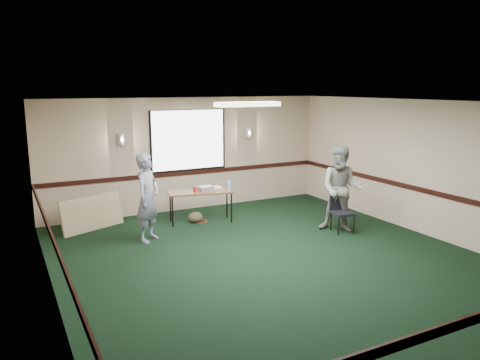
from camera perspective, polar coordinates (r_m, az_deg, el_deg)
name	(u,v)px	position (r m, az deg, el deg)	size (l,w,h in m)	color
ground	(275,262)	(8.16, 4.26, -9.91)	(8.00, 8.00, 0.00)	black
room_shell	(222,155)	(9.58, -2.27, 3.09)	(8.00, 8.02, 8.00)	#C9AA91
folding_table	(201,193)	(10.29, -4.84, -1.63)	(1.49, 0.86, 0.70)	brown
projector	(206,189)	(10.28, -4.22, -1.04)	(0.31, 0.26, 0.10)	gray
game_console	(216,188)	(10.47, -3.00, -0.93)	(0.21, 0.17, 0.05)	white
red_cup	(195,189)	(10.21, -5.54, -1.13)	(0.08, 0.08, 0.11)	red
water_bottle	(229,186)	(10.27, -1.35, -0.68)	(0.07, 0.07, 0.22)	#87C7DE
duffel_bag	(195,217)	(10.39, -5.45, -4.53)	(0.34, 0.25, 0.24)	brown
cable_coil	(201,221)	(10.46, -4.77, -5.04)	(0.28, 0.28, 0.01)	red
folded_table	(92,213)	(10.24, -17.57, -3.86)	(1.40, 0.06, 0.72)	tan
conference_chair	(341,208)	(9.87, 12.22, -3.38)	(0.49, 0.50, 0.83)	black
person_left	(148,198)	(9.14, -11.18, -2.13)	(0.62, 0.41, 1.71)	#445296
person_right	(341,189)	(9.79, 12.23, -1.06)	(0.87, 0.68, 1.78)	slate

